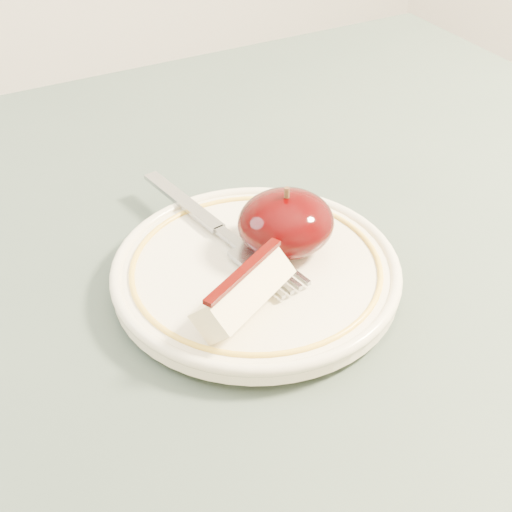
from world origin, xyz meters
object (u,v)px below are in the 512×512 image
table (297,373)px  apple_half (286,223)px  fork (220,230)px  plate (256,271)px

table → apple_half: size_ratio=12.25×
table → fork: (-0.03, 0.07, 0.11)m
apple_half → table: bearing=-98.4°
plate → fork: fork is taller
plate → apple_half: bearing=19.0°
table → plate: plate is taller
fork → apple_half: bearing=-145.2°
apple_half → fork: size_ratio=0.37×
table → fork: bearing=114.3°
plate → apple_half: (0.03, 0.01, 0.03)m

